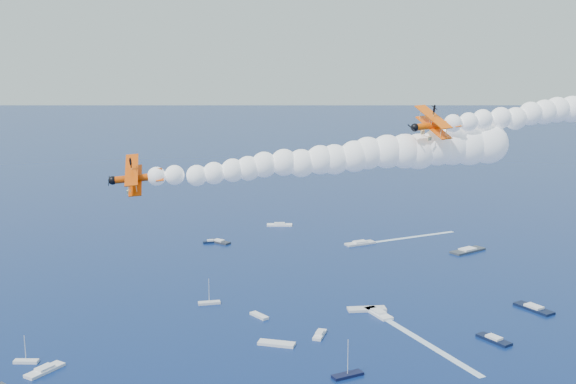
% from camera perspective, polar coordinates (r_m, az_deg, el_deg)
% --- Properties ---
extents(biplane_lead, '(12.05, 12.37, 8.07)m').
position_cam_1_polar(biplane_lead, '(107.18, 11.68, 5.24)').
color(biplane_lead, '#F85605').
extents(biplane_trail, '(11.97, 12.77, 8.65)m').
position_cam_1_polar(biplane_trail, '(104.24, -11.96, 1.09)').
color(biplane_trail, '#D54304').
extents(smoke_trail_trail, '(57.91, 54.08, 10.32)m').
position_cam_1_polar(smoke_trail_trail, '(105.84, 3.14, 2.61)').
color(smoke_trail_trail, white).
extents(spectator_boats, '(214.02, 173.68, 0.70)m').
position_cam_1_polar(spectator_boats, '(198.88, 8.60, -9.87)').
color(spectator_boats, white).
rests_on(spectator_boats, ground).
extents(boat_wakes, '(133.36, 131.33, 0.04)m').
position_cam_1_polar(boat_wakes, '(220.80, 17.28, -8.20)').
color(boat_wakes, white).
rests_on(boat_wakes, ground).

